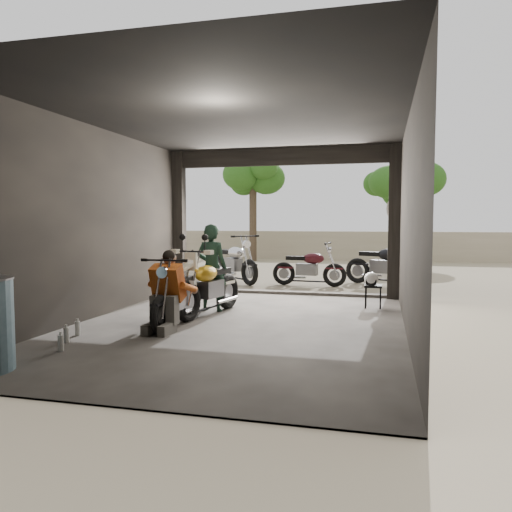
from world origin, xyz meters
The scene contains 15 objects.
ground centered at (0.00, 0.00, 0.00)m, with size 80.00×80.00×0.00m, color #7A6D56.
garage centered at (0.00, 0.55, 1.28)m, with size 7.00×7.13×3.20m.
boundary_wall centered at (0.00, 14.00, 0.60)m, with size 18.00×0.30×1.20m, color gray.
tree_left centered at (-3.00, 12.50, 3.99)m, with size 2.20×2.20×5.60m.
tree_right centered at (2.80, 14.00, 3.56)m, with size 2.20×2.20×5.00m.
main_bike centered at (-0.73, 0.77, 0.59)m, with size 0.73×1.77×1.18m, color beige, non-canonical shape.
left_bike centered at (-0.94, -0.16, 0.54)m, with size 0.66×1.60×1.08m, color black, non-canonical shape.
outside_bike_a centered at (-1.65, 5.26, 0.64)m, with size 0.78×1.88×1.27m, color black, non-canonical shape.
outside_bike_b centered at (0.37, 5.10, 0.55)m, with size 0.67×1.63×1.11m, color #421017, non-canonical shape.
outside_bike_c centered at (2.21, 5.69, 0.63)m, with size 0.76×1.85×1.25m, color black, non-canonical shape.
rider centered at (-0.81, 1.11, 0.79)m, with size 0.58×0.38×1.58m, color black.
mechanic centered at (-0.93, -0.63, 0.58)m, with size 0.59×0.80×1.16m, color #BA5618, non-canonical shape.
stool centered at (2.00, 2.16, 0.37)m, with size 0.32×0.32×0.44m.
helmet centered at (1.96, 2.11, 0.57)m, with size 0.26×0.27×0.25m, color white.
sign_post centered at (2.60, 3.95, 1.53)m, with size 0.76×0.08×2.28m.
Camera 1 is at (2.14, -7.31, 1.63)m, focal length 35.00 mm.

